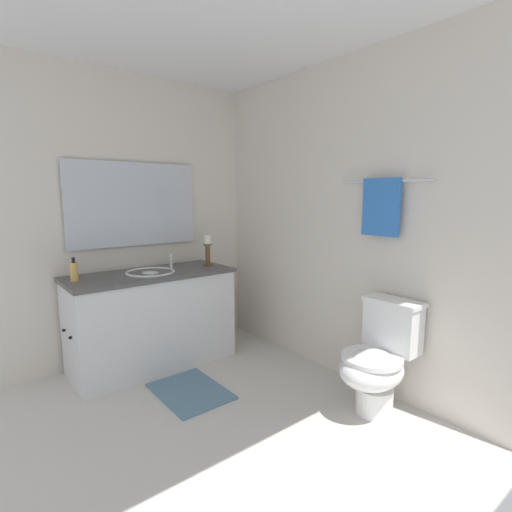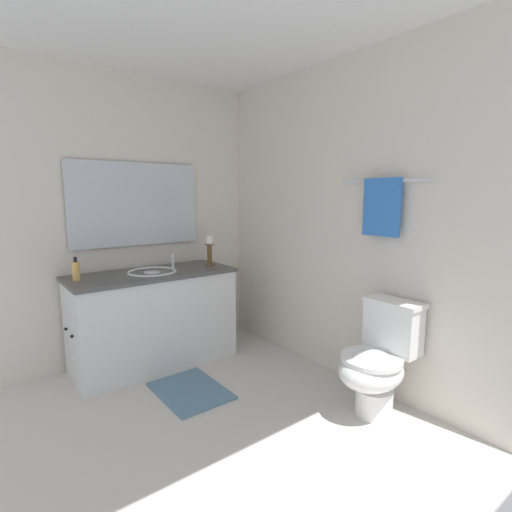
% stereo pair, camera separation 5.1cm
% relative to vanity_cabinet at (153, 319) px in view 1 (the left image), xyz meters
% --- Properties ---
extents(floor, '(2.78, 2.41, 0.02)m').
position_rel_vanity_cabinet_xyz_m(floor, '(1.06, -0.08, -0.41)').
color(floor, beige).
rests_on(floor, ground).
extents(wall_back, '(2.78, 0.04, 2.45)m').
position_rel_vanity_cabinet_xyz_m(wall_back, '(1.06, 1.12, 0.82)').
color(wall_back, silver).
rests_on(wall_back, ground).
extents(wall_left, '(0.04, 2.41, 2.45)m').
position_rel_vanity_cabinet_xyz_m(wall_left, '(-0.33, -0.08, 0.82)').
color(wall_left, silver).
rests_on(wall_left, ground).
extents(ceiling, '(2.78, 2.41, 0.02)m').
position_rel_vanity_cabinet_xyz_m(ceiling, '(1.06, -0.08, 2.06)').
color(ceiling, white).
extents(vanity_cabinet, '(0.58, 1.35, 0.80)m').
position_rel_vanity_cabinet_xyz_m(vanity_cabinet, '(0.00, 0.00, 0.00)').
color(vanity_cabinet, silver).
rests_on(vanity_cabinet, ground).
extents(sink_basin, '(0.40, 0.40, 0.24)m').
position_rel_vanity_cabinet_xyz_m(sink_basin, '(0.00, 0.00, 0.36)').
color(sink_basin, white).
rests_on(sink_basin, vanity_cabinet).
extents(mirror, '(0.02, 1.14, 0.71)m').
position_rel_vanity_cabinet_xyz_m(mirror, '(-0.28, 0.00, 0.96)').
color(mirror, silver).
extents(candle_holder_tall, '(0.09, 0.09, 0.28)m').
position_rel_vanity_cabinet_xyz_m(candle_holder_tall, '(0.00, 0.56, 0.55)').
color(candle_holder_tall, brown).
rests_on(candle_holder_tall, vanity_cabinet).
extents(soap_bottle, '(0.06, 0.06, 0.18)m').
position_rel_vanity_cabinet_xyz_m(soap_bottle, '(-0.05, -0.57, 0.47)').
color(soap_bottle, '#E5B259').
rests_on(soap_bottle, vanity_cabinet).
extents(toilet, '(0.39, 0.54, 0.75)m').
position_rel_vanity_cabinet_xyz_m(toilet, '(1.63, 0.84, -0.04)').
color(toilet, white).
rests_on(toilet, ground).
extents(towel_bar, '(0.71, 0.02, 0.02)m').
position_rel_vanity_cabinet_xyz_m(towel_bar, '(1.46, 1.06, 1.13)').
color(towel_bar, silver).
extents(towel_near_vanity, '(0.28, 0.03, 0.39)m').
position_rel_vanity_cabinet_xyz_m(towel_near_vanity, '(1.46, 1.04, 0.95)').
color(towel_near_vanity, blue).
rests_on(towel_near_vanity, towel_bar).
extents(bath_mat, '(0.60, 0.44, 0.02)m').
position_rel_vanity_cabinet_xyz_m(bath_mat, '(0.62, 0.00, -0.39)').
color(bath_mat, slate).
rests_on(bath_mat, ground).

